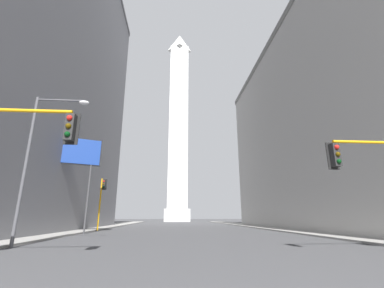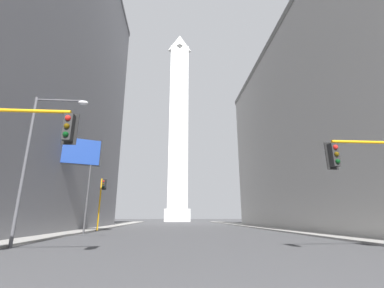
{
  "view_description": "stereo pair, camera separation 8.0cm",
  "coord_description": "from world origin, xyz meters",
  "px_view_note": "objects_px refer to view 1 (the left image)",
  "views": [
    {
      "loc": [
        -1.6,
        -2.31,
        1.67
      ],
      "look_at": [
        2.64,
        55.21,
        18.05
      ],
      "focal_mm": 24.0,
      "sensor_mm": 36.0,
      "label": 1
    },
    {
      "loc": [
        -1.52,
        -2.32,
        1.67
      ],
      "look_at": [
        2.64,
        55.21,
        18.05
      ],
      "focal_mm": 24.0,
      "sensor_mm": 36.0,
      "label": 2
    }
  ],
  "objects_px": {
    "traffic_light_mid_left": "(102,196)",
    "street_lamp": "(37,151)",
    "billboard_sign": "(74,154)",
    "obelisk": "(178,121)"
  },
  "relations": [
    {
      "from": "traffic_light_mid_left",
      "to": "street_lamp",
      "type": "xyz_separation_m",
      "value": [
        0.34,
        -16.9,
        1.47
      ]
    },
    {
      "from": "billboard_sign",
      "to": "street_lamp",
      "type": "bearing_deg",
      "value": -79.46
    },
    {
      "from": "traffic_light_mid_left",
      "to": "billboard_sign",
      "type": "xyz_separation_m",
      "value": [
        -1.69,
        -5.96,
        3.83
      ]
    },
    {
      "from": "street_lamp",
      "to": "billboard_sign",
      "type": "distance_m",
      "value": 11.37
    },
    {
      "from": "street_lamp",
      "to": "billboard_sign",
      "type": "bearing_deg",
      "value": 100.54
    },
    {
      "from": "street_lamp",
      "to": "billboard_sign",
      "type": "relative_size",
      "value": 0.93
    },
    {
      "from": "obelisk",
      "to": "billboard_sign",
      "type": "distance_m",
      "value": 74.28
    },
    {
      "from": "obelisk",
      "to": "street_lamp",
      "type": "relative_size",
      "value": 8.42
    },
    {
      "from": "traffic_light_mid_left",
      "to": "billboard_sign",
      "type": "distance_m",
      "value": 7.28
    },
    {
      "from": "traffic_light_mid_left",
      "to": "billboard_sign",
      "type": "relative_size",
      "value": 0.64
    }
  ]
}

